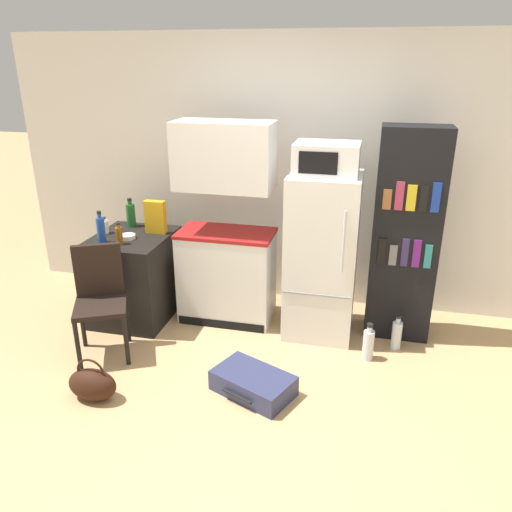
{
  "coord_description": "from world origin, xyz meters",
  "views": [
    {
      "loc": [
        0.54,
        -2.65,
        2.29
      ],
      "look_at": [
        -0.29,
        0.85,
        0.86
      ],
      "focal_mm": 35.0,
      "sensor_mm": 36.0,
      "label": 1
    }
  ],
  "objects": [
    {
      "name": "refrigerator",
      "position": [
        0.18,
        1.32,
        0.71
      ],
      "size": [
        0.58,
        0.59,
        1.42
      ],
      "color": "silver",
      "rests_on": "ground_plane"
    },
    {
      "name": "bottle_green_tall",
      "position": [
        -1.66,
        1.48,
        0.91
      ],
      "size": [
        0.08,
        0.08,
        0.27
      ],
      "color": "#1E6028",
      "rests_on": "side_table"
    },
    {
      "name": "microwave",
      "position": [
        0.18,
        1.32,
        1.55
      ],
      "size": [
        0.51,
        0.39,
        0.25
      ],
      "color": "silver",
      "rests_on": "refrigerator"
    },
    {
      "name": "bottle_blue_soda",
      "position": [
        -1.7,
        1.0,
        0.92
      ],
      "size": [
        0.07,
        0.07,
        0.28
      ],
      "color": "#1E47A3",
      "rests_on": "side_table"
    },
    {
      "name": "bowl",
      "position": [
        -1.53,
        1.14,
        0.82
      ],
      "size": [
        0.14,
        0.14,
        0.04
      ],
      "color": "silver",
      "rests_on": "side_table"
    },
    {
      "name": "bookshelf",
      "position": [
        0.85,
        1.45,
        0.91
      ],
      "size": [
        0.54,
        0.32,
        1.81
      ],
      "color": "black",
      "rests_on": "ground_plane"
    },
    {
      "name": "side_table",
      "position": [
        -1.53,
        1.21,
        0.4
      ],
      "size": [
        0.67,
        0.78,
        0.8
      ],
      "color": "black",
      "rests_on": "ground_plane"
    },
    {
      "name": "wall_back",
      "position": [
        0.2,
        2.0,
        1.26
      ],
      "size": [
        6.4,
        0.1,
        2.53
      ],
      "color": "silver",
      "rests_on": "ground_plane"
    },
    {
      "name": "kitchen_hutch",
      "position": [
        -0.69,
        1.37,
        0.82
      ],
      "size": [
        0.86,
        0.47,
        1.81
      ],
      "color": "silver",
      "rests_on": "ground_plane"
    },
    {
      "name": "handbag",
      "position": [
        -1.28,
        -0.04,
        0.12
      ],
      "size": [
        0.36,
        0.2,
        0.33
      ],
      "color": "#33190F",
      "rests_on": "ground_plane"
    },
    {
      "name": "water_bottle_middle",
      "position": [
        0.62,
        0.94,
        0.14
      ],
      "size": [
        0.09,
        0.09,
        0.32
      ],
      "color": "silver",
      "rests_on": "ground_plane"
    },
    {
      "name": "water_bottle_front",
      "position": [
        0.85,
        1.16,
        0.13
      ],
      "size": [
        0.08,
        0.08,
        0.31
      ],
      "color": "silver",
      "rests_on": "ground_plane"
    },
    {
      "name": "ground_plane",
      "position": [
        0.0,
        0.0,
        0.0
      ],
      "size": [
        24.0,
        24.0,
        0.0
      ],
      "primitive_type": "plane",
      "color": "tan"
    },
    {
      "name": "chair",
      "position": [
        -1.52,
        0.59,
        0.54
      ],
      "size": [
        0.53,
        0.53,
        0.91
      ],
      "rotation": [
        0.0,
        0.0,
        0.45
      ],
      "color": "black",
      "rests_on": "ground_plane"
    },
    {
      "name": "suitcase_large_flat",
      "position": [
        -0.18,
        0.3,
        0.08
      ],
      "size": [
        0.66,
        0.55,
        0.16
      ],
      "rotation": [
        0.0,
        0.0,
        -0.41
      ],
      "color": "navy",
      "rests_on": "ground_plane"
    },
    {
      "name": "bottle_milk_white",
      "position": [
        -1.8,
        1.23,
        0.86
      ],
      "size": [
        0.08,
        0.08,
        0.15
      ],
      "color": "white",
      "rests_on": "side_table"
    },
    {
      "name": "cereal_box",
      "position": [
        -1.35,
        1.35,
        0.95
      ],
      "size": [
        0.19,
        0.07,
        0.3
      ],
      "color": "gold",
      "rests_on": "side_table"
    },
    {
      "name": "bottle_amber_beer",
      "position": [
        -1.53,
        1.0,
        0.88
      ],
      "size": [
        0.06,
        0.06,
        0.19
      ],
      "color": "brown",
      "rests_on": "side_table"
    }
  ]
}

